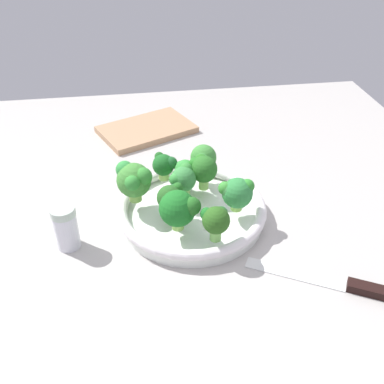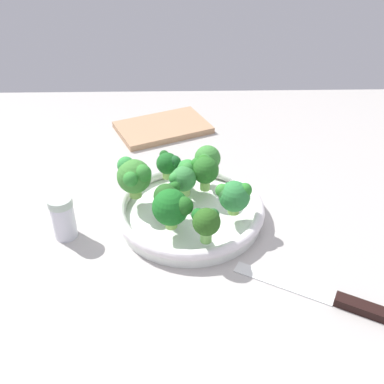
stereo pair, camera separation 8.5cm
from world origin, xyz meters
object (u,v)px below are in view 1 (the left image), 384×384
object	(u,v)px
broccoli_floret_6	(181,179)
knife	(347,285)
bowl	(192,212)
broccoli_floret_0	(216,220)
broccoli_floret_9	(203,169)
broccoli_floret_5	(171,197)
broccoli_floret_7	(164,165)
broccoli_floret_2	(203,159)
cutting_board	(147,129)
broccoli_floret_3	(134,180)
broccoli_floret_8	(237,192)
pepper_shaker	(66,227)
broccoli_floret_4	(185,171)
broccoli_floret_1	(179,208)

from	to	relation	value
broccoli_floret_6	knife	bearing A→B (deg)	-46.07
bowl	broccoli_floret_6	size ratio (longest dim) A/B	4.67
broccoli_floret_0	broccoli_floret_9	xyz separation A→B (cm)	(0.44, 15.89, 0.42)
broccoli_floret_5	broccoli_floret_7	xyz separation A→B (cm)	(-0.24, 11.59, -0.02)
broccoli_floret_2	broccoli_floret_7	distance (cm)	8.14
broccoli_floret_0	cutting_board	xyz separation A→B (cm)	(-9.16, 49.00, -7.01)
bowl	broccoli_floret_3	world-z (taller)	broccoli_floret_3
broccoli_floret_8	knife	world-z (taller)	broccoli_floret_8
broccoli_floret_5	broccoli_floret_7	world-z (taller)	same
broccoli_floret_5	pepper_shaker	bearing A→B (deg)	-172.29
broccoli_floret_6	pepper_shaker	xyz separation A→B (cm)	(-21.95, -8.09, -2.91)
broccoli_floret_0	broccoli_floret_2	bearing A→B (deg)	86.74
bowl	broccoli_floret_0	xyz separation A→B (cm)	(2.58, -10.35, 5.92)
broccoli_floret_2	broccoli_floret_7	size ratio (longest dim) A/B	1.28
broccoli_floret_8	broccoli_floret_9	xyz separation A→B (cm)	(-5.01, 8.09, 0.66)
broccoli_floret_4	broccoli_floret_0	bearing A→B (deg)	-80.61
broccoli_floret_1	broccoli_floret_2	bearing A→B (deg)	66.17
bowl	broccoli_floret_8	size ratio (longest dim) A/B	4.32
broccoli_floret_3	pepper_shaker	xyz separation A→B (cm)	(-12.75, -7.39, -4.18)
broccoli_floret_2	knife	world-z (taller)	broccoli_floret_2
bowl	cutting_board	distance (cm)	39.22
broccoli_floret_0	pepper_shaker	size ratio (longest dim) A/B	0.77
broccoli_floret_1	broccoli_floret_2	size ratio (longest dim) A/B	1.06
broccoli_floret_2	cutting_board	bearing A→B (deg)	109.39
broccoli_floret_3	knife	bearing A→B (deg)	-36.22
broccoli_floret_4	cutting_board	xyz separation A→B (cm)	(-6.25, 31.41, -6.19)
broccoli_floret_1	knife	xyz separation A→B (cm)	(26.06, -15.05, -7.60)
broccoli_floret_0	broccoli_floret_7	xyz separation A→B (cm)	(-6.93, 20.26, -0.71)
broccoli_floret_1	knife	world-z (taller)	broccoli_floret_1
broccoli_floret_0	broccoli_floret_1	bearing A→B (deg)	146.26
bowl	pepper_shaker	bearing A→B (deg)	-169.60
broccoli_floret_5	broccoli_floret_0	bearing A→B (deg)	-52.35
broccoli_floret_7	broccoli_floret_9	distance (cm)	8.64
broccoli_floret_1	broccoli_floret_0	bearing A→B (deg)	-33.74
bowl	broccoli_floret_5	xyz separation A→B (cm)	(-4.10, -1.69, 5.23)
broccoli_floret_3	knife	world-z (taller)	broccoli_floret_3
broccoli_floret_2	knife	size ratio (longest dim) A/B	0.30
broccoli_floret_6	knife	world-z (taller)	broccoli_floret_6
broccoli_floret_0	broccoli_floret_1	distance (cm)	7.07
broccoli_floret_3	knife	distance (cm)	42.31
broccoli_floret_4	broccoli_floret_7	bearing A→B (deg)	146.46
bowl	cutting_board	xyz separation A→B (cm)	(-6.57, 38.65, -1.10)
broccoli_floret_7	broccoli_floret_8	xyz separation A→B (cm)	(12.38, -12.46, 0.47)
bowl	broccoli_floret_4	world-z (taller)	broccoli_floret_4
broccoli_floret_5	broccoli_floret_8	distance (cm)	12.18
broccoli_floret_4	broccoli_floret_9	distance (cm)	3.96
broccoli_floret_7	knife	world-z (taller)	broccoli_floret_7
broccoli_floret_6	broccoli_floret_8	world-z (taller)	broccoli_floret_8
broccoli_floret_6	broccoli_floret_9	size ratio (longest dim) A/B	0.87
pepper_shaker	broccoli_floret_0	bearing A→B (deg)	-13.03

